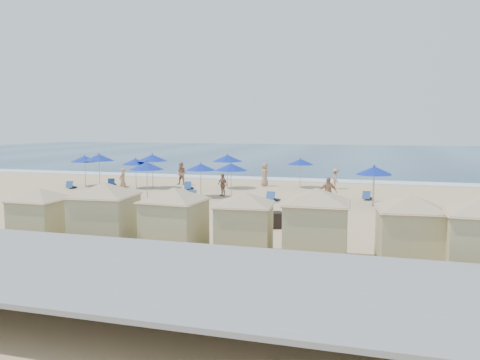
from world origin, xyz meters
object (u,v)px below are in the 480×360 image
Objects in this scene: trash_bin at (274,220)px; umbrella_10 at (374,171)px; umbrella_2 at (136,162)px; beachgoer_4 at (265,174)px; cabana_1 at (105,207)px; cabana_4 at (316,216)px; umbrella_4 at (152,158)px; umbrella_7 at (231,167)px; umbrella_9 at (375,170)px; cabana_0 at (40,209)px; umbrella_8 at (300,162)px; umbrella_3 at (147,166)px; beachgoer_1 at (182,174)px; umbrella_0 at (85,159)px; beachgoer_3 at (336,179)px; cabana_5 at (410,222)px; umbrella_6 at (227,158)px; umbrella_5 at (201,167)px; umbrella_1 at (99,158)px; beachgoer_2 at (223,185)px; beachgoer_0 at (123,181)px; beachgoer_5 at (328,192)px; cabana_3 at (244,216)px.

trash_bin is 8.99m from umbrella_10.
umbrella_2 reaches higher than beachgoer_4.
cabana_4 is at bearing 3.61° from cabana_1.
umbrella_4 is 1.11× the size of umbrella_10.
umbrella_7 reaches higher than umbrella_9.
cabana_4 is (10.94, 0.63, 0.21)m from cabana_0.
umbrella_2 is at bearing -162.51° from umbrella_8.
umbrella_8 is 1.24× the size of beachgoer_4.
umbrella_3 is 1.38× the size of beachgoer_1.
trash_bin is 20.97m from umbrella_0.
beachgoer_3 is at bearing 13.93° from umbrella_4.
cabana_0 is 1.61× the size of umbrella_0.
umbrella_10 is at bearing -8.89° from umbrella_0.
umbrella_6 is at bearing 123.75° from cabana_5.
beachgoer_1 is (-15.11, 5.54, -1.17)m from umbrella_9.
umbrella_5 is at bearing 109.98° from trash_bin.
umbrella_0 is at bearing -153.95° from beachgoer_1.
cabana_5 is 1.64× the size of umbrella_1.
umbrella_10 reaches higher than umbrella_8.
cabana_1 reaches higher than beachgoer_2.
umbrella_6 is at bearing 128.37° from beachgoer_0.
umbrella_9 is at bearing -7.01° from umbrella_0.
umbrella_0 reaches higher than umbrella_5.
beachgoer_5 is at bearing -11.01° from umbrella_5.
umbrella_10 is (4.46, 7.60, 1.74)m from trash_bin.
cabana_1 is 14.51m from beachgoer_2.
beachgoer_4 is at bearing 85.39° from cabana_1.
cabana_0 is at bearing -74.06° from umbrella_2.
cabana_3 is 14.97m from beachgoer_2.
umbrella_0 is 1.36× the size of beachgoer_1.
beachgoer_0 is (-18.30, 13.15, -0.69)m from cabana_5.
cabana_0 is 0.88× the size of cabana_4.
umbrella_8 is at bearing 19.43° from umbrella_6.
umbrella_2 is 4.02m from beachgoer_1.
cabana_0 is 18.77m from umbrella_6.
umbrella_7 is at bearing 128.40° from cabana_5.
beachgoer_0 is 1.01× the size of beachgoer_5.
cabana_5 is at bearing -61.47° from trash_bin.
umbrella_7 reaches higher than trash_bin.
umbrella_8 is (15.09, 4.25, -0.32)m from umbrella_1.
umbrella_0 is (-23.37, 16.13, 0.59)m from cabana_5.
umbrella_10 is 16.35m from beachgoer_1.
trash_bin is 7.69m from cabana_5.
cabana_4 is at bearing 165.18° from beachgoer_3.
cabana_4 is 20.22m from umbrella_8.
cabana_3 is 1.55× the size of umbrella_1.
umbrella_7 is 1.02× the size of umbrella_9.
cabana_0 reaches higher than beachgoer_0.
beachgoer_3 is 0.84× the size of beachgoer_4.
cabana_4 reaches higher than beachgoer_1.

